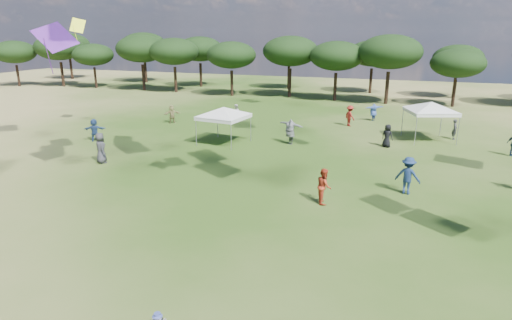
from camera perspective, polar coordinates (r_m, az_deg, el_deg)
The scene contains 4 objects.
tree_line at distance 53.53m, azimuth 16.62°, elevation 13.53°, with size 108.78×17.63×7.77m.
tent_left at distance 30.78m, azimuth -4.36°, elevation 6.84°, with size 6.12×6.12×2.98m.
tent_right at distance 34.13m, azimuth 22.37°, elevation 6.97°, with size 6.11×6.11×3.19m.
festival_crowd at distance 30.79m, azimuth 5.80°, elevation 3.61°, with size 29.83×22.26×1.91m.
Camera 1 is at (5.14, -6.00, 7.85)m, focal length 30.00 mm.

